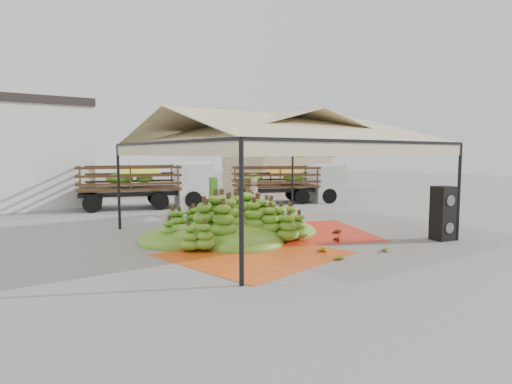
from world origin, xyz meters
TOP-DOWN VIEW (x-y plane):
  - ground at (0.00, 0.00)m, footprint 90.00×90.00m
  - canopy_tent at (0.00, 0.00)m, footprint 8.10×8.10m
  - building_tan at (10.00, 13.00)m, footprint 6.30×5.30m
  - tarp_left at (-2.23, -1.88)m, footprint 4.80×4.65m
  - tarp_right at (1.10, -0.25)m, footprint 5.31×5.42m
  - banana_heap at (-1.36, 0.35)m, footprint 7.57×6.89m
  - hand_yellow_a at (-0.65, -2.80)m, footprint 0.51×0.43m
  - hand_yellow_b at (-0.89, -3.70)m, footprint 0.50×0.46m
  - hand_red_a at (0.76, -1.89)m, footprint 0.56×0.54m
  - hand_red_b at (1.66, -1.12)m, footprint 0.54×0.51m
  - hand_green at (0.82, -3.70)m, footprint 0.50×0.48m
  - hanging_bunches at (0.94, -0.10)m, footprint 3.24×0.24m
  - speaker_stack at (3.68, -3.70)m, footprint 0.69×0.63m
  - banana_leaves at (-1.39, 2.20)m, footprint 0.96×1.36m
  - vendor at (1.21, 3.15)m, footprint 0.67×0.48m
  - truck_left at (-0.78, 9.11)m, footprint 6.69×3.82m
  - truck_right at (6.44, 6.89)m, footprint 6.30×4.21m

SIDE VIEW (x-z plane):
  - ground at x=0.00m, z-range 0.00..0.00m
  - banana_leaves at x=-1.39m, z-range -1.85..1.85m
  - tarp_left at x=-2.23m, z-range 0.00..0.01m
  - tarp_right at x=1.10m, z-range 0.00..0.01m
  - hand_green at x=0.82m, z-range 0.00..0.17m
  - hand_yellow_b at x=-0.89m, z-range 0.00..0.19m
  - hand_red_b at x=1.66m, z-range 0.00..0.19m
  - hand_red_a at x=0.76m, z-range 0.00..0.20m
  - hand_yellow_a at x=-0.65m, z-range 0.00..0.21m
  - banana_heap at x=-1.36m, z-range 0.00..1.33m
  - speaker_stack at x=3.68m, z-range 0.00..1.69m
  - vendor at x=1.21m, z-range 0.00..1.71m
  - truck_right at x=6.44m, z-range 0.24..2.29m
  - truck_left at x=-0.78m, z-range 0.25..2.43m
  - building_tan at x=10.00m, z-range 0.02..4.12m
  - hanging_bunches at x=0.94m, z-range 2.52..2.72m
  - canopy_tent at x=0.00m, z-range 1.30..5.30m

